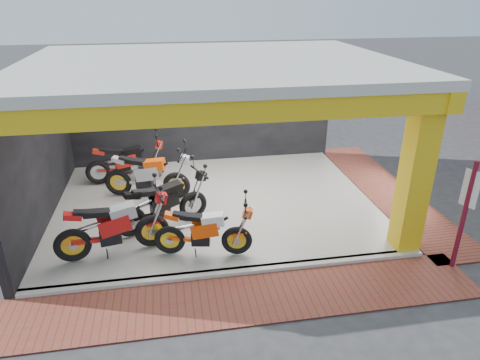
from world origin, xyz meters
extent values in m
plane|color=#2D2D30|center=(0.00, 0.00, 0.00)|extent=(80.00, 80.00, 0.00)
cube|color=silver|center=(0.00, 2.00, 0.05)|extent=(8.00, 6.00, 0.10)
cube|color=beige|center=(0.00, 2.00, 3.60)|extent=(8.40, 6.40, 0.20)
cube|color=black|center=(0.00, 5.10, 1.75)|extent=(8.20, 0.20, 3.50)
cube|color=black|center=(-4.10, 2.00, 1.75)|extent=(0.20, 6.20, 3.50)
cube|color=gold|center=(3.75, -0.75, 1.75)|extent=(0.50, 0.50, 3.50)
cube|color=gold|center=(0.00, -1.00, 3.30)|extent=(8.40, 0.30, 0.40)
cube|color=gold|center=(4.00, 2.00, 3.30)|extent=(0.30, 6.40, 0.40)
cube|color=silver|center=(0.00, -1.02, 0.05)|extent=(8.00, 0.20, 0.10)
cube|color=maroon|center=(0.00, -1.80, 0.01)|extent=(9.00, 1.40, 0.03)
cube|color=maroon|center=(4.80, 2.00, 0.01)|extent=(1.40, 7.00, 0.03)
cylinder|color=maroon|center=(4.40, -1.53, 1.15)|extent=(0.09, 0.09, 2.30)
cube|color=white|center=(4.40, -1.53, 1.75)|extent=(0.14, 0.30, 0.74)
camera|label=1|loc=(-1.04, -7.88, 5.15)|focal=32.00mm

